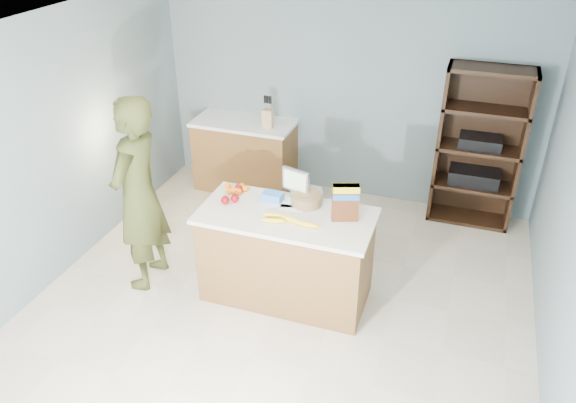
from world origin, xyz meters
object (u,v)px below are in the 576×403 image
(counter_peninsula, at_px, (286,259))
(shelving_unit, at_px, (479,149))
(person, at_px, (138,195))
(tv, at_px, (296,182))
(cereal_box, at_px, (345,200))

(counter_peninsula, height_order, shelving_unit, shelving_unit)
(person, distance_m, tv, 1.45)
(person, bearing_deg, shelving_unit, 124.60)
(counter_peninsula, bearing_deg, tv, 92.87)
(counter_peninsula, bearing_deg, person, -171.80)
(counter_peninsula, bearing_deg, cereal_box, 8.36)
(counter_peninsula, relative_size, cereal_box, 4.62)
(shelving_unit, bearing_deg, counter_peninsula, -127.11)
(counter_peninsula, bearing_deg, shelving_unit, 52.89)
(tv, xyz_separation_m, cereal_box, (0.52, -0.24, 0.04))
(shelving_unit, xyz_separation_m, tv, (-1.57, -1.73, 0.19))
(person, height_order, tv, person)
(shelving_unit, height_order, tv, shelving_unit)
(person, distance_m, cereal_box, 1.90)
(shelving_unit, relative_size, person, 0.95)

